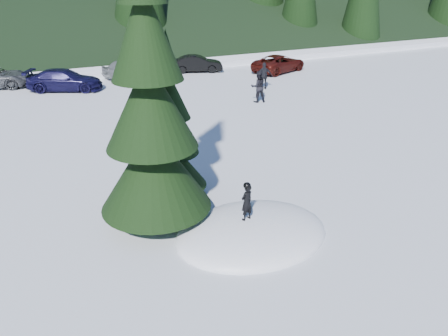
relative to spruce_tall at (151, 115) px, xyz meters
name	(u,v)px	position (x,y,z in m)	size (l,w,h in m)	color
ground	(252,234)	(2.20, -1.80, -3.32)	(200.00, 200.00, 0.00)	white
snow_mound	(252,234)	(2.20, -1.80, -3.32)	(4.48, 3.52, 0.96)	white
spruce_tall	(151,115)	(0.00, 0.00, 0.00)	(3.20, 3.20, 8.60)	black
spruce_short	(171,136)	(1.00, 1.40, -1.22)	(2.20, 2.20, 5.37)	black
child_skier	(247,202)	(2.06, -1.71, -2.30)	(0.39, 0.26, 1.08)	black
adult_0	(258,87)	(9.25, 10.22, -2.43)	(0.87, 0.68, 1.78)	black
adult_1	(264,76)	(11.12, 12.72, -2.48)	(0.98, 0.41, 1.68)	black
car_3	(65,80)	(-0.35, 17.79, -2.66)	(1.86, 4.57, 1.33)	black
car_4	(129,68)	(4.30, 19.92, -2.68)	(1.52, 3.78, 1.29)	gray
car_5	(197,64)	(9.29, 19.41, -2.71)	(1.29, 3.71, 1.22)	black
car_6	(279,63)	(14.80, 16.80, -2.69)	(2.10, 4.54, 1.26)	#3E0F0B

